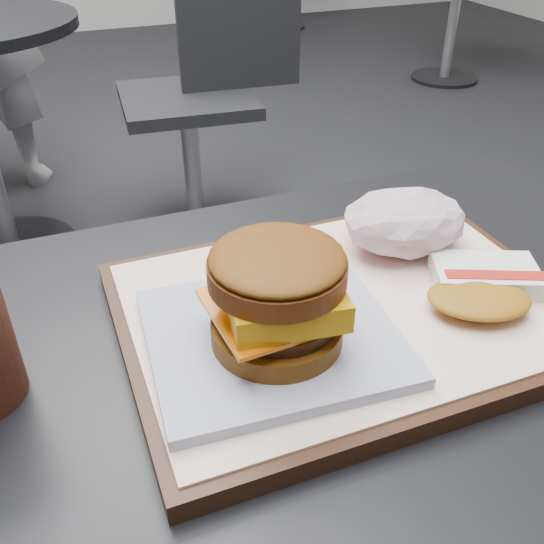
{
  "coord_description": "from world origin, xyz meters",
  "views": [
    {
      "loc": [
        -0.16,
        -0.31,
        1.1
      ],
      "look_at": [
        -0.02,
        0.06,
        0.83
      ],
      "focal_mm": 40.0,
      "sensor_mm": 36.0,
      "label": 1
    }
  ],
  "objects_px": {
    "breakfast_sandwich": "(276,306)",
    "crumpled_wrapper": "(405,222)",
    "customer_table": "(311,517)",
    "hash_brown": "(482,285)",
    "serving_tray": "(345,311)",
    "neighbor_chair": "(206,82)"
  },
  "relations": [
    {
      "from": "breakfast_sandwich",
      "to": "crumpled_wrapper",
      "type": "xyz_separation_m",
      "value": [
        0.17,
        0.09,
        -0.01
      ]
    },
    {
      "from": "customer_table",
      "to": "crumpled_wrapper",
      "type": "distance_m",
      "value": 0.3
    },
    {
      "from": "hash_brown",
      "to": "customer_table",
      "type": "bearing_deg",
      "value": -173.03
    },
    {
      "from": "breakfast_sandwich",
      "to": "hash_brown",
      "type": "xyz_separation_m",
      "value": [
        0.19,
        -0.0,
        -0.03
      ]
    },
    {
      "from": "serving_tray",
      "to": "neighbor_chair",
      "type": "xyz_separation_m",
      "value": [
        0.31,
        1.56,
        -0.27
      ]
    },
    {
      "from": "customer_table",
      "to": "hash_brown",
      "type": "distance_m",
      "value": 0.27
    },
    {
      "from": "serving_tray",
      "to": "hash_brown",
      "type": "distance_m",
      "value": 0.12
    },
    {
      "from": "serving_tray",
      "to": "neighbor_chair",
      "type": "height_order",
      "value": "neighbor_chair"
    },
    {
      "from": "breakfast_sandwich",
      "to": "serving_tray",
      "type": "bearing_deg",
      "value": 22.27
    },
    {
      "from": "neighbor_chair",
      "to": "customer_table",
      "type": "bearing_deg",
      "value": -102.67
    },
    {
      "from": "breakfast_sandwich",
      "to": "crumpled_wrapper",
      "type": "bearing_deg",
      "value": 28.82
    },
    {
      "from": "customer_table",
      "to": "breakfast_sandwich",
      "type": "height_order",
      "value": "breakfast_sandwich"
    },
    {
      "from": "crumpled_wrapper",
      "to": "neighbor_chair",
      "type": "distance_m",
      "value": 1.55
    },
    {
      "from": "breakfast_sandwich",
      "to": "hash_brown",
      "type": "distance_m",
      "value": 0.19
    },
    {
      "from": "customer_table",
      "to": "serving_tray",
      "type": "distance_m",
      "value": 0.21
    },
    {
      "from": "customer_table",
      "to": "breakfast_sandwich",
      "type": "distance_m",
      "value": 0.25
    },
    {
      "from": "breakfast_sandwich",
      "to": "crumpled_wrapper",
      "type": "distance_m",
      "value": 0.2
    },
    {
      "from": "hash_brown",
      "to": "neighbor_chair",
      "type": "height_order",
      "value": "neighbor_chair"
    },
    {
      "from": "customer_table",
      "to": "breakfast_sandwich",
      "type": "bearing_deg",
      "value": 141.8
    },
    {
      "from": "hash_brown",
      "to": "crumpled_wrapper",
      "type": "distance_m",
      "value": 0.1
    },
    {
      "from": "serving_tray",
      "to": "crumpled_wrapper",
      "type": "height_order",
      "value": "crumpled_wrapper"
    },
    {
      "from": "serving_tray",
      "to": "hash_brown",
      "type": "height_order",
      "value": "hash_brown"
    }
  ]
}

